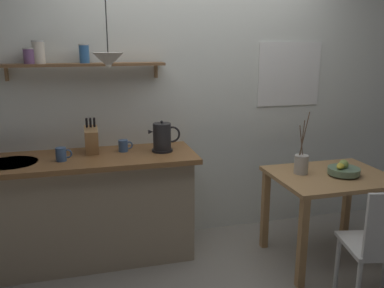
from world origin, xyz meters
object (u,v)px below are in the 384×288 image
object	(u,v)px
knife_block	(91,139)
fruit_bowl	(343,170)
pendant_lamp	(108,60)
electric_kettle	(162,137)
twig_vase	(301,164)
dining_table	(330,189)
coffee_mug_by_sink	(62,154)
coffee_mug_spare	(124,146)
dining_chair_near	(382,243)

from	to	relation	value
knife_block	fruit_bowl	bearing A→B (deg)	-17.73
fruit_bowl	pendant_lamp	xyz separation A→B (m)	(-1.76, 0.38, 0.86)
electric_kettle	twig_vase	bearing A→B (deg)	-21.04
electric_kettle	knife_block	distance (m)	0.57
dining_table	electric_kettle	distance (m)	1.41
fruit_bowl	coffee_mug_by_sink	bearing A→B (deg)	167.98
twig_vase	coffee_mug_spare	size ratio (longest dim) A/B	4.20
dining_chair_near	twig_vase	xyz separation A→B (m)	(-0.16, 0.79, 0.32)
dining_chair_near	twig_vase	bearing A→B (deg)	101.18
coffee_mug_by_sink	pendant_lamp	world-z (taller)	pendant_lamp
dining_table	electric_kettle	world-z (taller)	electric_kettle
twig_vase	knife_block	bearing A→B (deg)	163.38
dining_table	knife_block	distance (m)	1.96
dining_table	knife_block	xyz separation A→B (m)	(-1.83, 0.57, 0.39)
electric_kettle	coffee_mug_by_sink	xyz separation A→B (m)	(-0.79, -0.08, -0.06)
electric_kettle	pendant_lamp	world-z (taller)	pendant_lamp
pendant_lamp	coffee_mug_by_sink	bearing A→B (deg)	169.32
dining_table	electric_kettle	size ratio (longest dim) A/B	3.47
dining_table	dining_chair_near	bearing A→B (deg)	-95.27
fruit_bowl	electric_kettle	size ratio (longest dim) A/B	0.94
dining_chair_near	fruit_bowl	bearing A→B (deg)	77.80
fruit_bowl	knife_block	world-z (taller)	knife_block
dining_chair_near	twig_vase	size ratio (longest dim) A/B	1.79
electric_kettle	knife_block	size ratio (longest dim) A/B	0.88
fruit_bowl	electric_kettle	distance (m)	1.46
dining_chair_near	electric_kettle	world-z (taller)	electric_kettle
dining_table	coffee_mug_by_sink	size ratio (longest dim) A/B	7.53
coffee_mug_by_sink	dining_table	bearing A→B (deg)	-11.35
electric_kettle	coffee_mug_by_sink	bearing A→B (deg)	-174.36
dining_chair_near	coffee_mug_spare	size ratio (longest dim) A/B	7.50
electric_kettle	coffee_mug_spare	xyz separation A→B (m)	(-0.31, 0.08, -0.07)
fruit_bowl	twig_vase	world-z (taller)	twig_vase
dining_chair_near	knife_block	size ratio (longest dim) A/B	2.97
electric_kettle	pendant_lamp	distance (m)	0.77
dining_chair_near	coffee_mug_by_sink	bearing A→B (deg)	150.73
twig_vase	knife_block	xyz separation A→B (m)	(-1.61, 0.48, 0.19)
fruit_bowl	pendant_lamp	size ratio (longest dim) A/B	0.38
pendant_lamp	fruit_bowl	bearing A→B (deg)	-12.31
dining_chair_near	knife_block	distance (m)	2.23
knife_block	pendant_lamp	distance (m)	0.69
electric_kettle	coffee_mug_by_sink	size ratio (longest dim) A/B	2.17
dining_chair_near	pendant_lamp	xyz separation A→B (m)	(-1.62, 1.05, 1.14)
dining_table	fruit_bowl	world-z (taller)	fruit_bowl
pendant_lamp	knife_block	bearing A→B (deg)	123.35
twig_vase	coffee_mug_by_sink	size ratio (longest dim) A/B	4.10
dining_table	pendant_lamp	size ratio (longest dim) A/B	1.39
twig_vase	coffee_mug_by_sink	distance (m)	1.87
fruit_bowl	pendant_lamp	bearing A→B (deg)	167.69
fruit_bowl	knife_block	bearing A→B (deg)	162.27
dining_table	coffee_mug_spare	distance (m)	1.71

